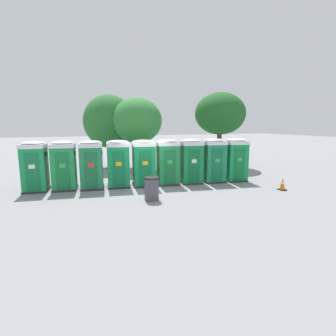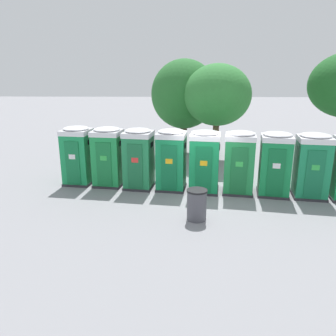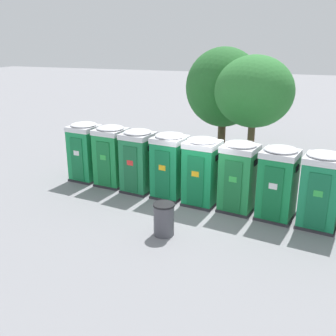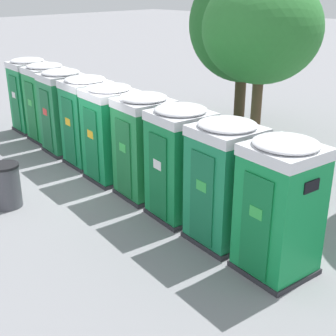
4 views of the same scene
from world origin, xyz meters
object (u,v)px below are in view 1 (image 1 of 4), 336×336
Objects in this scene: portapotty_5 at (168,162)px; traffic_cone at (282,184)px; street_tree_0 at (109,122)px; portapotty_3 at (118,163)px; portapotty_6 at (191,161)px; portapotty_7 at (214,160)px; street_tree_2 at (137,121)px; portapotty_4 at (144,163)px; portapotty_0 at (35,166)px; portapotty_1 at (64,165)px; portapotty_2 at (91,165)px; street_tree_1 at (220,114)px; portapotty_8 at (235,159)px; trash_can at (152,189)px.

portapotty_5 is 6.16m from traffic_cone.
portapotty_3 is at bearing -95.25° from street_tree_0.
portapotty_6 is 1.00× the size of portapotty_7.
portapotty_7 is at bearing -61.08° from street_tree_2.
portapotty_4 is 2.75m from portapotty_6.
portapotty_0 is 1.00× the size of portapotty_5.
portapotty_0 is at bearing 172.36° from portapotty_1.
portapotty_2 is 9.98m from traffic_cone.
traffic_cone is at bearing -28.66° from portapotty_4.
portapotty_4 is 0.46× the size of street_tree_0.
portapotty_1 is 2.75m from portapotty_3.
street_tree_0 is at bearing 116.64° from portapotty_6.
street_tree_1 is at bearing 17.31° from portapotty_1.
portapotty_0 is 8.25m from portapotty_6.
street_tree_0 reaches higher than traffic_cone.
street_tree_1 reaches higher than portapotty_8.
portapotty_3 is 2.75m from portapotty_5.
portapotty_2 is at bearing 173.25° from portapotty_5.
portapotty_4 reaches higher than traffic_cone.
street_tree_1 is at bearing 55.03° from portapotty_7.
street_tree_1 is (3.32, 4.74, 2.85)m from portapotty_7.
portapotty_7 is 8.95m from street_tree_0.
portapotty_1 is 5.50m from portapotty_5.
portapotty_8 reaches higher than trash_can.
portapotty_2 is at bearing -107.31° from street_tree_0.
portapotty_3 is 3.97× the size of traffic_cone.
trash_can is at bearing -153.14° from portapotty_7.
portapotty_0 is 4.13m from portapotty_3.
portapotty_4 is 1.00× the size of portapotty_5.
street_tree_2 is (2.34, 4.89, 2.30)m from portapotty_3.
portapotty_5 is 7.97m from street_tree_1.
trash_can is at bearing -100.22° from street_tree_2.
portapotty_0 is at bearing 172.05° from portapotty_5.
street_tree_1 is at bearing 14.81° from portapotty_0.
street_tree_0 is at bearing 107.52° from portapotty_5.
street_tree_0 is (-4.86, 7.17, 2.25)m from portapotty_7.
portapotty_3 is 2.43× the size of trash_can.
portapotty_2 is at bearing 171.87° from portapotty_4.
portapotty_7 is 0.48× the size of street_tree_2.
street_tree_2 reaches higher than portapotty_2.
portapotty_0 is at bearing 171.97° from portapotty_8.
portapotty_6 is 1.00× the size of portapotty_8.
trash_can is at bearing -36.08° from portapotty_0.
portapotty_6 and portapotty_8 have the same top height.
portapotty_0 is at bearing -165.19° from street_tree_1.
portapotty_6 is 3.97× the size of traffic_cone.
street_tree_0 is (3.31, 6.01, 2.25)m from portapotty_1.
portapotty_6 is at bearing 138.91° from traffic_cone.
portapotty_0 is at bearing 170.26° from portapotty_2.
portapotty_0 and portapotty_7 have the same top height.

